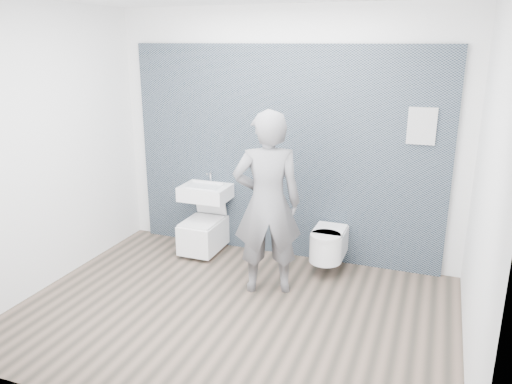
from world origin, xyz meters
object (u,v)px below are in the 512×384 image
at_px(washbasin, 205,192).
at_px(toilet_rounded, 328,244).
at_px(toilet_square, 204,233).
at_px(visitor, 267,204).

distance_m(washbasin, toilet_rounded, 1.55).
bearing_deg(washbasin, toilet_rounded, -3.23).
xyz_separation_m(washbasin, toilet_rounded, (1.50, -0.08, -0.40)).
height_order(toilet_square, toilet_rounded, toilet_square).
xyz_separation_m(toilet_square, toilet_rounded, (1.50, -0.00, 0.08)).
bearing_deg(toilet_square, toilet_rounded, -0.06).
bearing_deg(toilet_square, visitor, -31.09).
bearing_deg(washbasin, visitor, -34.39).
xyz_separation_m(toilet_square, visitor, (1.01, -0.61, 0.67)).
distance_m(washbasin, visitor, 1.24).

